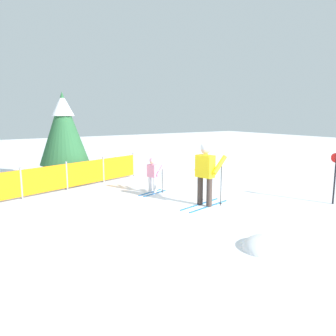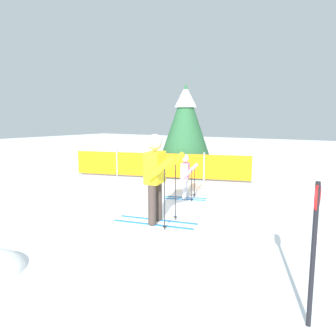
{
  "view_description": "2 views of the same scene",
  "coord_description": "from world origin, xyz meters",
  "px_view_note": "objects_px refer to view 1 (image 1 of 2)",
  "views": [
    {
      "loc": [
        -5.67,
        -7.22,
        2.65
      ],
      "look_at": [
        -0.36,
        0.88,
        1.04
      ],
      "focal_mm": 35.0,
      "sensor_mm": 36.0,
      "label": 1
    },
    {
      "loc": [
        4.05,
        -5.47,
        2.15
      ],
      "look_at": [
        -0.2,
        1.16,
        0.96
      ],
      "focal_mm": 35.0,
      "sensor_mm": 36.0,
      "label": 2
    }
  ],
  "objects_px": {
    "safety_fence": "(67,176)",
    "trail_marker": "(335,173)",
    "skier_child": "(153,172)",
    "conifer_far": "(64,127)",
    "skier_adult": "(206,168)"
  },
  "relations": [
    {
      "from": "safety_fence",
      "to": "trail_marker",
      "type": "bearing_deg",
      "value": -45.28
    },
    {
      "from": "skier_child",
      "to": "safety_fence",
      "type": "height_order",
      "value": "skier_child"
    },
    {
      "from": "safety_fence",
      "to": "conifer_far",
      "type": "relative_size",
      "value": 1.81
    },
    {
      "from": "skier_child",
      "to": "safety_fence",
      "type": "relative_size",
      "value": 0.19
    },
    {
      "from": "skier_adult",
      "to": "trail_marker",
      "type": "relative_size",
      "value": 1.2
    },
    {
      "from": "trail_marker",
      "to": "skier_child",
      "type": "bearing_deg",
      "value": 132.99
    },
    {
      "from": "skier_child",
      "to": "safety_fence",
      "type": "bearing_deg",
      "value": 118.42
    },
    {
      "from": "skier_adult",
      "to": "skier_child",
      "type": "xyz_separation_m",
      "value": [
        -0.51,
        2.13,
        -0.39
      ]
    },
    {
      "from": "skier_adult",
      "to": "conifer_far",
      "type": "bearing_deg",
      "value": 100.93
    },
    {
      "from": "safety_fence",
      "to": "trail_marker",
      "type": "xyz_separation_m",
      "value": [
        6.07,
        -6.13,
        0.44
      ]
    },
    {
      "from": "skier_child",
      "to": "trail_marker",
      "type": "bearing_deg",
      "value": -66.44
    },
    {
      "from": "safety_fence",
      "to": "skier_adult",
      "type": "bearing_deg",
      "value": -56.35
    },
    {
      "from": "skier_adult",
      "to": "safety_fence",
      "type": "distance_m",
      "value": 5.07
    },
    {
      "from": "conifer_far",
      "to": "skier_child",
      "type": "bearing_deg",
      "value": -60.04
    },
    {
      "from": "skier_adult",
      "to": "skier_child",
      "type": "relative_size",
      "value": 1.52
    }
  ]
}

